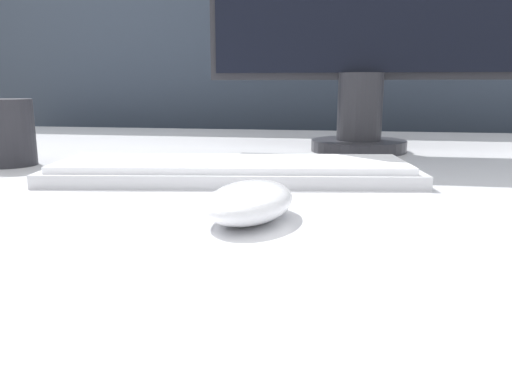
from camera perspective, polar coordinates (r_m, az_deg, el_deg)
name	(u,v)px	position (r m, az deg, el deg)	size (l,w,h in m)	color
partition_panel	(309,142)	(1.47, 6.13, 5.66)	(5.00, 0.03, 1.38)	#333D4C
computer_mouse_near	(250,202)	(0.43, -0.74, -1.14)	(0.09, 0.12, 0.03)	white
keyboard	(232,170)	(0.62, -2.71, 2.51)	(0.47, 0.20, 0.02)	silver
mug	(7,133)	(0.81, -26.61, 6.09)	(0.08, 0.08, 0.10)	#232328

